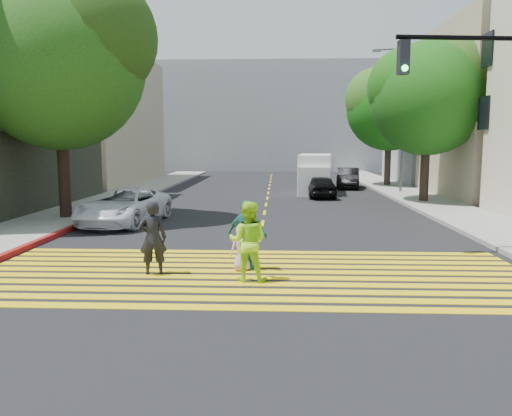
# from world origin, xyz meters

# --- Properties ---
(ground) EXTENTS (120.00, 120.00, 0.00)m
(ground) POSITION_xyz_m (0.00, 0.00, 0.00)
(ground) COLOR black
(sidewalk_left) EXTENTS (3.00, 40.00, 0.15)m
(sidewalk_left) POSITION_xyz_m (-8.50, 22.00, 0.07)
(sidewalk_left) COLOR gray
(sidewalk_left) RESTS_ON ground
(sidewalk_right) EXTENTS (3.00, 60.00, 0.15)m
(sidewalk_right) POSITION_xyz_m (8.50, 15.00, 0.07)
(sidewalk_right) COLOR gray
(sidewalk_right) RESTS_ON ground
(curb_red) EXTENTS (0.20, 8.00, 0.16)m
(curb_red) POSITION_xyz_m (-6.90, 6.00, 0.08)
(curb_red) COLOR maroon
(curb_red) RESTS_ON ground
(crosswalk) EXTENTS (13.40, 5.30, 0.01)m
(crosswalk) POSITION_xyz_m (0.00, 1.28, 0.01)
(crosswalk) COLOR yellow
(crosswalk) RESTS_ON ground
(lane_line) EXTENTS (0.12, 34.40, 0.01)m
(lane_line) POSITION_xyz_m (0.00, 22.50, 0.01)
(lane_line) COLOR yellow
(lane_line) RESTS_ON ground
(building_left_tan) EXTENTS (12.00, 16.00, 10.00)m
(building_left_tan) POSITION_xyz_m (-16.00, 28.00, 5.00)
(building_left_tan) COLOR tan
(building_left_tan) RESTS_ON ground
(building_right_grey) EXTENTS (10.00, 10.00, 10.00)m
(building_right_grey) POSITION_xyz_m (15.00, 30.00, 5.00)
(building_right_grey) COLOR gray
(building_right_grey) RESTS_ON ground
(backdrop_block) EXTENTS (30.00, 8.00, 12.00)m
(backdrop_block) POSITION_xyz_m (0.00, 48.00, 6.00)
(backdrop_block) COLOR gray
(backdrop_block) RESTS_ON ground
(tree_left) EXTENTS (8.61, 8.25, 9.82)m
(tree_left) POSITION_xyz_m (-8.00, 9.47, 6.62)
(tree_left) COLOR black
(tree_left) RESTS_ON ground
(tree_right_near) EXTENTS (7.38, 7.06, 8.46)m
(tree_right_near) POSITION_xyz_m (8.32, 15.88, 5.72)
(tree_right_near) COLOR black
(tree_right_near) RESTS_ON ground
(tree_right_far) EXTENTS (6.87, 6.38, 8.81)m
(tree_right_far) POSITION_xyz_m (8.56, 25.82, 5.95)
(tree_right_far) COLOR black
(tree_right_far) RESTS_ON ground
(pedestrian_man) EXTENTS (0.72, 0.54, 1.79)m
(pedestrian_man) POSITION_xyz_m (-2.40, 1.20, 0.90)
(pedestrian_man) COLOR black
(pedestrian_man) RESTS_ON ground
(pedestrian_woman) EXTENTS (0.98, 0.80, 1.85)m
(pedestrian_woman) POSITION_xyz_m (-0.09, 0.73, 0.93)
(pedestrian_woman) COLOR #AAF621
(pedestrian_woman) RESTS_ON ground
(pedestrian_child) EXTENTS (0.66, 0.55, 1.15)m
(pedestrian_child) POSITION_xyz_m (-0.30, 1.65, 0.58)
(pedestrian_child) COLOR #E9ABCE
(pedestrian_child) RESTS_ON ground
(pedestrian_extra) EXTENTS (1.13, 0.78, 1.78)m
(pedestrian_extra) POSITION_xyz_m (-0.16, 1.73, 0.89)
(pedestrian_extra) COLOR #23686F
(pedestrian_extra) RESTS_ON ground
(white_sedan) EXTENTS (2.98, 5.31, 1.40)m
(white_sedan) POSITION_xyz_m (-5.41, 8.66, 0.70)
(white_sedan) COLOR white
(white_sedan) RESTS_ON ground
(dark_car_near) EXTENTS (1.76, 3.88, 1.29)m
(dark_car_near) POSITION_xyz_m (3.07, 18.56, 0.65)
(dark_car_near) COLOR black
(dark_car_near) RESTS_ON ground
(silver_car) EXTENTS (2.02, 4.58, 1.31)m
(silver_car) POSITION_xyz_m (3.35, 28.43, 0.65)
(silver_car) COLOR #ADADAD
(silver_car) RESTS_ON ground
(dark_car_parked) EXTENTS (2.08, 4.47, 1.42)m
(dark_car_parked) POSITION_xyz_m (5.52, 24.68, 0.71)
(dark_car_parked) COLOR black
(dark_car_parked) RESTS_ON ground
(white_van) EXTENTS (2.44, 5.32, 2.43)m
(white_van) POSITION_xyz_m (2.93, 21.02, 1.15)
(white_van) COLOR white
(white_van) RESTS_ON ground
(traffic_signal) EXTENTS (4.35, 0.78, 6.39)m
(traffic_signal) POSITION_xyz_m (6.79, 3.77, 4.14)
(traffic_signal) COLOR black
(traffic_signal) RESTS_ON ground
(street_lamp) EXTENTS (2.02, 0.67, 9.01)m
(street_lamp) POSITION_xyz_m (8.08, 20.95, 5.17)
(street_lamp) COLOR #54545D
(street_lamp) RESTS_ON ground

